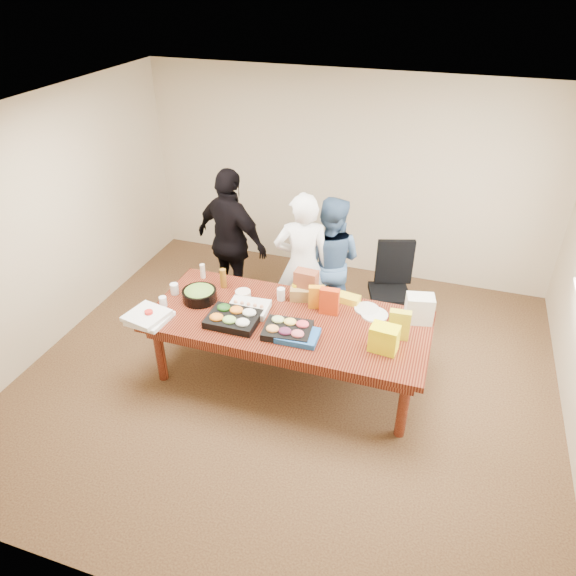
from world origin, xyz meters
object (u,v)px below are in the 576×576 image
(office_chair, at_px, (390,291))
(sheet_cake, at_px, (249,308))
(person_right, at_px, (329,262))
(salad_bowl, at_px, (200,295))
(person_center, at_px, (302,265))
(conference_table, at_px, (288,348))

(office_chair, bearing_deg, sheet_cake, -154.07)
(person_right, height_order, salad_bowl, person_right)
(person_center, bearing_deg, person_right, -145.60)
(office_chair, height_order, salad_bowl, office_chair)
(person_center, bearing_deg, sheet_cake, 53.66)
(person_center, bearing_deg, salad_bowl, 27.04)
(salad_bowl, bearing_deg, person_right, 45.53)
(conference_table, bearing_deg, sheet_cake, 179.22)
(conference_table, relative_size, office_chair, 2.73)
(person_right, height_order, sheet_cake, person_right)
(office_chair, xyz_separation_m, person_right, (-0.72, -0.05, 0.29))
(person_right, distance_m, sheet_cake, 1.29)
(person_right, xyz_separation_m, salad_bowl, (-1.11, -1.13, 0.01))
(conference_table, xyz_separation_m, sheet_cake, (-0.43, 0.01, 0.41))
(conference_table, relative_size, person_right, 1.75)
(office_chair, bearing_deg, person_center, -177.87)
(office_chair, xyz_separation_m, sheet_cake, (-1.27, -1.21, 0.27))
(conference_table, relative_size, sheet_cake, 6.91)
(person_right, bearing_deg, salad_bowl, 46.43)
(person_center, bearing_deg, office_chair, -176.90)
(person_right, distance_m, salad_bowl, 1.59)
(office_chair, distance_m, salad_bowl, 2.21)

